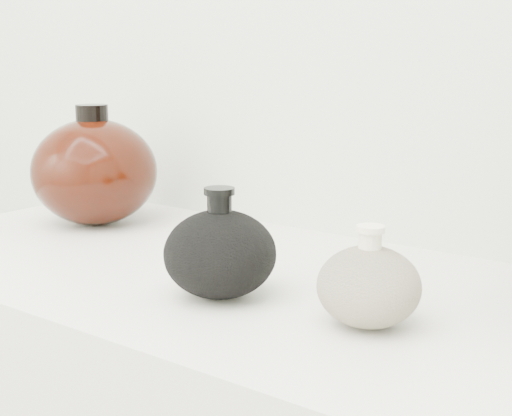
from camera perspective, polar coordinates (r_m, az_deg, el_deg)
The scene contains 3 objects.
black_gourd_vase at distance 0.81m, azimuth -2.90°, elevation -3.61°, with size 0.16×0.16×0.13m.
cream_gourd_vase at distance 0.74m, azimuth 9.01°, elevation -6.15°, with size 0.12×0.12×0.11m.
left_round_pot at distance 1.19m, azimuth -12.79°, elevation 2.88°, with size 0.22×0.22×0.20m.
Camera 1 is at (0.49, 0.26, 1.17)m, focal length 50.00 mm.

